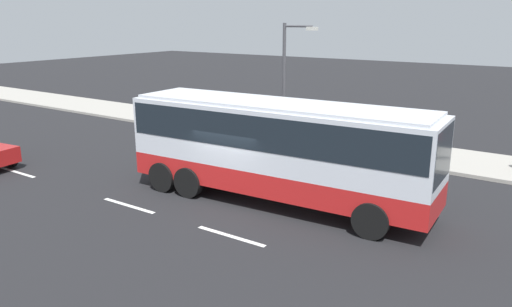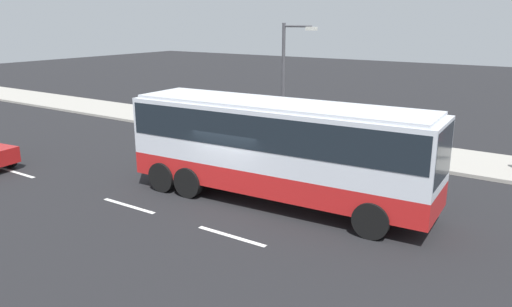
{
  "view_description": "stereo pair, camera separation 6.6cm",
  "coord_description": "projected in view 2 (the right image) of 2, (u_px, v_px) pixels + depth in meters",
  "views": [
    {
      "loc": [
        9.73,
        -13.06,
        6.15
      ],
      "look_at": [
        0.43,
        0.63,
        1.63
      ],
      "focal_mm": 34.71,
      "sensor_mm": 36.0,
      "label": 1
    },
    {
      "loc": [
        9.67,
        -13.1,
        6.15
      ],
      "look_at": [
        0.43,
        0.63,
        1.63
      ],
      "focal_mm": 34.71,
      "sensor_mm": 36.0,
      "label": 2
    }
  ],
  "objects": [
    {
      "name": "ground_plane",
      "position": [
        236.0,
        200.0,
        17.31
      ],
      "size": [
        120.0,
        120.0,
        0.0
      ],
      "primitive_type": "plane",
      "color": "black"
    },
    {
      "name": "sidewalk_curb",
      "position": [
        345.0,
        144.0,
        24.72
      ],
      "size": [
        80.0,
        4.0,
        0.15
      ],
      "primitive_type": "cube",
      "color": "#A8A399",
      "rests_on": "ground_plane"
    },
    {
      "name": "lane_centreline",
      "position": [
        342.0,
        269.0,
        12.57
      ],
      "size": [
        41.64,
        0.16,
        0.01
      ],
      "color": "white",
      "rests_on": "ground_plane"
    },
    {
      "name": "coach_bus",
      "position": [
        277.0,
        142.0,
        16.59
      ],
      "size": [
        10.77,
        3.13,
        3.49
      ],
      "rotation": [
        0.0,
        0.0,
        0.05
      ],
      "color": "red",
      "rests_on": "ground_plane"
    },
    {
      "name": "pedestrian_near_curb",
      "position": [
        315.0,
        118.0,
        25.88
      ],
      "size": [
        0.32,
        0.32,
        1.67
      ],
      "rotation": [
        0.0,
        0.0,
        0.97
      ],
      "color": "brown",
      "rests_on": "sidewalk_curb"
    },
    {
      "name": "street_lamp",
      "position": [
        287.0,
        75.0,
        23.69
      ],
      "size": [
        1.79,
        0.24,
        5.81
      ],
      "color": "#47474C",
      "rests_on": "sidewalk_curb"
    }
  ]
}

